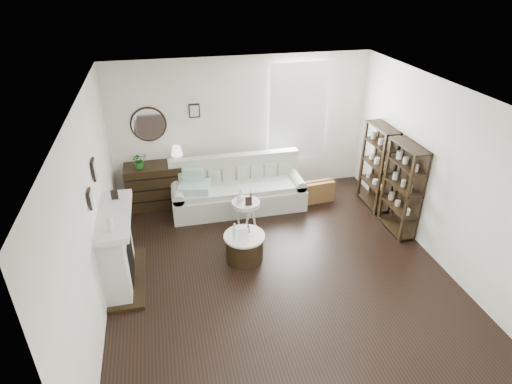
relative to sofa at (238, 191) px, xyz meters
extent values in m
plane|color=black|center=(0.24, -2.08, -0.32)|extent=(5.50, 5.50, 0.00)
plane|color=white|center=(0.24, -2.08, 2.38)|extent=(5.50, 5.50, 0.00)
plane|color=silver|center=(0.24, 0.67, 1.03)|extent=(5.00, 0.00, 5.00)
plane|color=silver|center=(0.24, -4.83, 1.03)|extent=(5.00, 0.00, 5.00)
plane|color=silver|center=(-2.26, -2.08, 1.03)|extent=(0.00, 5.50, 5.50)
plane|color=silver|center=(2.74, -2.08, 1.03)|extent=(0.00, 5.50, 5.50)
cube|color=white|center=(1.34, 0.65, 1.28)|extent=(1.00, 0.02, 1.80)
cube|color=white|center=(1.34, 0.59, 1.28)|extent=(1.15, 0.02, 1.90)
cylinder|color=silver|center=(-1.51, 0.64, 1.23)|extent=(0.60, 0.03, 0.60)
cube|color=black|center=(-0.66, 0.64, 1.43)|extent=(0.20, 0.03, 0.26)
cube|color=silver|center=(-2.09, -1.78, 0.23)|extent=(0.34, 1.20, 1.10)
cube|color=black|center=(-2.06, -1.78, 0.08)|extent=(0.30, 0.65, 0.70)
cube|color=silver|center=(-2.04, -1.78, 0.80)|extent=(0.44, 1.35, 0.08)
cube|color=black|center=(-2.01, -1.78, -0.29)|extent=(0.50, 1.40, 0.05)
cylinder|color=beige|center=(-2.04, -2.23, 0.95)|extent=(0.08, 0.08, 0.22)
cube|color=black|center=(-2.04, -1.38, 0.91)|extent=(0.10, 0.03, 0.14)
cube|color=black|center=(-2.23, -2.13, 1.28)|extent=(0.03, 0.18, 0.24)
cube|color=black|center=(-2.23, -1.48, 1.38)|extent=(0.03, 0.22, 0.28)
cube|color=black|center=(2.57, -0.53, 0.48)|extent=(0.30, 0.80, 1.60)
cylinder|color=tan|center=(2.55, -0.78, 0.20)|extent=(0.08, 0.08, 0.11)
cylinder|color=tan|center=(2.55, -0.53, 0.20)|extent=(0.08, 0.08, 0.11)
cylinder|color=tan|center=(2.55, -0.28, 0.20)|extent=(0.08, 0.08, 0.11)
cylinder|color=tan|center=(2.55, -0.78, 0.60)|extent=(0.08, 0.08, 0.11)
cylinder|color=tan|center=(2.55, -0.53, 0.60)|extent=(0.08, 0.08, 0.11)
cylinder|color=tan|center=(2.55, -0.28, 0.60)|extent=(0.08, 0.08, 0.11)
cylinder|color=tan|center=(2.55, -0.78, 1.00)|extent=(0.08, 0.08, 0.11)
cylinder|color=tan|center=(2.55, -0.53, 1.00)|extent=(0.08, 0.08, 0.11)
cylinder|color=tan|center=(2.55, -0.28, 1.00)|extent=(0.08, 0.08, 0.11)
cube|color=black|center=(2.57, -1.43, 0.48)|extent=(0.30, 0.80, 1.60)
cylinder|color=tan|center=(2.55, -1.68, 0.20)|extent=(0.08, 0.08, 0.11)
cylinder|color=tan|center=(2.55, -1.43, 0.20)|extent=(0.08, 0.08, 0.11)
cylinder|color=tan|center=(2.55, -1.18, 0.20)|extent=(0.08, 0.08, 0.11)
cylinder|color=tan|center=(2.55, -1.68, 0.60)|extent=(0.08, 0.08, 0.11)
cylinder|color=tan|center=(2.55, -1.43, 0.60)|extent=(0.08, 0.08, 0.11)
cylinder|color=tan|center=(2.55, -1.18, 0.60)|extent=(0.08, 0.08, 0.11)
cylinder|color=tan|center=(2.55, -1.68, 1.00)|extent=(0.08, 0.08, 0.11)
cylinder|color=tan|center=(2.55, -1.43, 1.00)|extent=(0.08, 0.08, 0.11)
cylinder|color=tan|center=(2.55, -1.18, 1.00)|extent=(0.08, 0.08, 0.11)
cube|color=#A4AC99|center=(0.00, -0.08, -0.12)|extent=(2.48, 0.86, 0.40)
cube|color=#A4AC99|center=(0.00, -0.11, 0.13)|extent=(2.15, 0.69, 0.10)
cube|color=#A4AC99|center=(0.00, 0.26, 0.26)|extent=(2.48, 0.19, 0.76)
cube|color=#A4AC99|center=(-1.13, -0.08, -0.07)|extent=(0.21, 0.81, 0.50)
cube|color=#A4AC99|center=(1.13, -0.08, -0.07)|extent=(0.21, 0.81, 0.50)
cube|color=#289371|center=(-0.81, -0.12, 0.25)|extent=(0.64, 0.57, 0.14)
cube|color=brown|center=(1.56, -0.17, -0.11)|extent=(0.65, 0.26, 0.42)
cube|color=black|center=(-1.42, 0.39, 0.10)|extent=(1.26, 0.53, 0.84)
cube|color=black|center=(-1.42, 0.12, -0.09)|extent=(1.21, 0.01, 0.02)
cube|color=black|center=(-1.42, 0.12, 0.14)|extent=(1.21, 0.01, 0.02)
cube|color=black|center=(-1.42, 0.12, 0.37)|extent=(1.21, 0.01, 0.01)
imported|color=#1B5F1D|center=(-1.74, 0.34, 0.67)|extent=(0.33, 0.31, 0.30)
cylinder|color=black|center=(-0.21, -1.67, -0.11)|extent=(0.59, 0.59, 0.41)
cylinder|color=beige|center=(-0.21, -1.67, 0.11)|extent=(0.65, 0.65, 0.04)
cylinder|color=silver|center=(-0.02, -0.90, 0.26)|extent=(0.48, 0.48, 0.03)
cylinder|color=silver|center=(-0.02, -0.90, 0.21)|extent=(0.49, 0.49, 0.02)
cylinder|color=silver|center=(-0.02, -0.90, -0.04)|extent=(0.04, 0.04, 0.55)
cylinder|color=silver|center=(-0.37, -1.74, 0.27)|extent=(0.07, 0.07, 0.28)
cube|color=white|center=(-0.25, -1.83, 0.24)|extent=(0.17, 0.06, 0.22)
cube|color=black|center=(0.00, -1.03, 0.35)|extent=(0.11, 0.05, 0.15)
camera|label=1|loc=(-1.26, -7.07, 3.87)|focal=30.00mm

